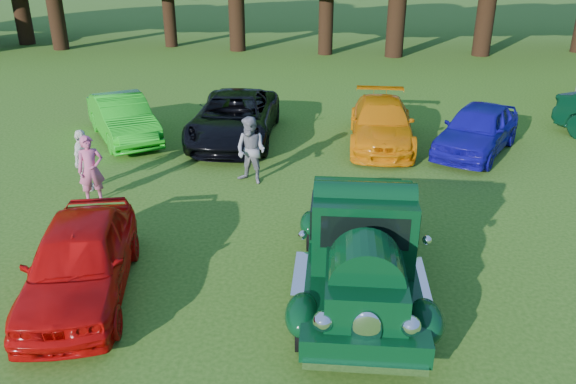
# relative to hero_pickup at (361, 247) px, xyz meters

# --- Properties ---
(ground) EXTENTS (120.00, 120.00, 0.00)m
(ground) POSITION_rel_hero_pickup_xyz_m (-1.59, 0.16, -0.85)
(ground) COLOR #295213
(ground) RESTS_ON ground
(hero_pickup) EXTENTS (2.33, 5.01, 1.96)m
(hero_pickup) POSITION_rel_hero_pickup_xyz_m (0.00, 0.00, 0.00)
(hero_pickup) COLOR black
(hero_pickup) RESTS_ON ground
(red_convertible) EXTENTS (2.44, 4.26, 1.37)m
(red_convertible) POSITION_rel_hero_pickup_xyz_m (-4.78, -0.59, -0.17)
(red_convertible) COLOR #B30807
(red_convertible) RESTS_ON ground
(back_car_lime) EXTENTS (3.46, 4.27, 1.37)m
(back_car_lime) POSITION_rel_hero_pickup_xyz_m (-7.07, 7.78, -0.16)
(back_car_lime) COLOR #17A516
(back_car_lime) RESTS_ON ground
(back_car_black) EXTENTS (2.44, 5.21, 1.44)m
(back_car_black) POSITION_rel_hero_pickup_xyz_m (-3.61, 8.03, -0.13)
(back_car_black) COLOR black
(back_car_black) RESTS_ON ground
(back_car_orange) EXTENTS (1.99, 4.62, 1.32)m
(back_car_orange) POSITION_rel_hero_pickup_xyz_m (0.89, 8.01, -0.19)
(back_car_orange) COLOR orange
(back_car_orange) RESTS_ON ground
(back_car_blue) EXTENTS (3.43, 4.43, 1.41)m
(back_car_blue) POSITION_rel_hero_pickup_xyz_m (3.62, 7.51, -0.14)
(back_car_blue) COLOR #120D92
(back_car_blue) RESTS_ON ground
(spectator_pink) EXTENTS (0.71, 0.63, 1.63)m
(spectator_pink) POSITION_rel_hero_pickup_xyz_m (-6.14, 3.17, -0.03)
(spectator_pink) COLOR #C14F78
(spectator_pink) RESTS_ON ground
(spectator_grey) EXTENTS (1.04, 0.95, 1.72)m
(spectator_grey) POSITION_rel_hero_pickup_xyz_m (-2.60, 4.68, 0.01)
(spectator_grey) COLOR gray
(spectator_grey) RESTS_ON ground
(spectator_white) EXTENTS (0.45, 0.93, 1.54)m
(spectator_white) POSITION_rel_hero_pickup_xyz_m (-6.63, 3.87, -0.08)
(spectator_white) COLOR white
(spectator_white) RESTS_ON ground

